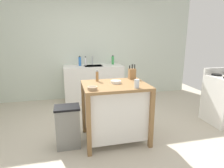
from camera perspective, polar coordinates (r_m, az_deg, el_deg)
name	(u,v)px	position (r m, az deg, el deg)	size (l,w,h in m)	color
ground_plane	(106,137)	(3.26, -1.66, -15.45)	(6.66, 6.66, 0.00)	#BCB29E
wall_back	(88,48)	(5.07, -7.16, 10.56)	(5.66, 0.10, 2.60)	silver
kitchen_island	(115,109)	(2.98, 0.91, -7.50)	(0.96, 0.75, 0.91)	olive
knife_block	(132,74)	(3.20, 6.00, 3.12)	(0.11, 0.09, 0.24)	#9E7042
bowl_ceramic_small	(116,82)	(2.89, 1.17, 0.67)	(0.15, 0.15, 0.04)	silver
bowl_ceramic_wide	(92,88)	(2.55, -5.86, -1.25)	(0.13, 0.13, 0.04)	tan
drinking_cup	(137,84)	(2.64, 7.39, 0.08)	(0.07, 0.07, 0.12)	silver
pepper_grinder	(97,76)	(3.02, -4.46, 2.41)	(0.04, 0.04, 0.18)	#9E7042
trash_bin	(68,127)	(2.94, -12.98, -12.27)	(0.36, 0.28, 0.63)	slate
sink_counter	(94,83)	(4.86, -5.50, 0.30)	(1.44, 0.60, 0.89)	white
sink_faucet	(92,61)	(4.90, -5.89, 6.98)	(0.02, 0.02, 0.22)	#B7BCC1
bottle_dish_soap	(80,61)	(4.79, -9.56, 6.72)	(0.07, 0.07, 0.24)	blue
bottle_hand_soap	(86,61)	(4.78, -7.90, 6.70)	(0.05, 0.05, 0.23)	white
bottle_spray_cleaner	(113,60)	(4.96, 0.24, 7.12)	(0.06, 0.06, 0.23)	green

